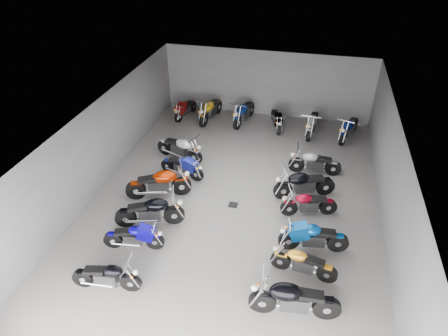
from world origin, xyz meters
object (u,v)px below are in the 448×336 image
at_px(motorcycle_right_c, 313,237).
at_px(motorcycle_right_d, 308,204).
at_px(motorcycle_right_b, 303,263).
at_px(motorcycle_back_b, 211,110).
at_px(motorcycle_left_e, 182,166).
at_px(drain_grate, 233,205).
at_px(motorcycle_back_c, 244,112).
at_px(motorcycle_left_b, 134,237).
at_px(motorcycle_back_a, 185,109).
at_px(motorcycle_back_d, 276,119).
at_px(motorcycle_left_d, 159,183).
at_px(motorcycle_right_e, 304,184).
at_px(motorcycle_right_a, 294,300).
at_px(motorcycle_left_a, 107,276).
at_px(motorcycle_right_f, 314,163).
at_px(motorcycle_back_e, 312,123).
at_px(motorcycle_left_c, 150,212).
at_px(motorcycle_left_f, 180,148).
at_px(motorcycle_back_f, 349,128).

bearing_deg(motorcycle_right_c, motorcycle_right_d, -1.83).
relative_size(motorcycle_right_b, motorcycle_back_b, 0.83).
relative_size(motorcycle_left_e, motorcycle_right_b, 0.97).
distance_m(drain_grate, motorcycle_back_c, 6.41).
distance_m(motorcycle_left_b, motorcycle_back_b, 8.96).
height_order(motorcycle_back_a, motorcycle_back_d, motorcycle_back_d).
distance_m(motorcycle_left_d, motorcycle_right_c, 5.64).
bearing_deg(motorcycle_right_d, motorcycle_right_e, -3.35).
bearing_deg(drain_grate, motorcycle_right_e, 24.91).
height_order(motorcycle_left_e, motorcycle_right_a, motorcycle_right_a).
height_order(motorcycle_left_b, motorcycle_back_c, motorcycle_back_c).
xyz_separation_m(motorcycle_left_a, motorcycle_back_a, (-1.24, 10.59, -0.01)).
distance_m(motorcycle_left_a, motorcycle_left_b, 1.61).
bearing_deg(motorcycle_right_f, motorcycle_back_c, 40.89).
bearing_deg(motorcycle_right_e, motorcycle_back_b, 20.85).
bearing_deg(drain_grate, motorcycle_right_d, 2.16).
relative_size(motorcycle_left_d, motorcycle_right_e, 1.04).
bearing_deg(motorcycle_back_e, motorcycle_right_e, 96.04).
xyz_separation_m(motorcycle_left_c, motorcycle_back_c, (1.53, 7.94, 0.00)).
height_order(motorcycle_left_e, motorcycle_right_d, motorcycle_right_d).
xyz_separation_m(motorcycle_left_e, motorcycle_left_f, (-0.49, 1.18, 0.07)).
xyz_separation_m(motorcycle_right_f, motorcycle_back_d, (-1.91, 3.42, -0.03)).
xyz_separation_m(motorcycle_left_c, motorcycle_back_d, (3.11, 7.72, -0.08)).
bearing_deg(motorcycle_left_a, motorcycle_right_b, 101.89).
height_order(motorcycle_left_b, motorcycle_right_a, motorcycle_right_a).
bearing_deg(motorcycle_right_c, motorcycle_back_d, 5.34).
height_order(motorcycle_left_d, motorcycle_right_b, motorcycle_left_d).
bearing_deg(motorcycle_left_a, motorcycle_left_d, 174.96).
bearing_deg(motorcycle_left_a, motorcycle_back_e, 147.74).
bearing_deg(motorcycle_left_d, motorcycle_back_e, 117.96).
relative_size(motorcycle_left_d, motorcycle_right_b, 1.17).
relative_size(motorcycle_left_a, motorcycle_back_f, 0.94).
bearing_deg(motorcycle_back_b, motorcycle_left_e, 102.57).
distance_m(motorcycle_right_e, motorcycle_right_f, 1.64).
distance_m(motorcycle_back_c, motorcycle_back_e, 3.26).
xyz_separation_m(motorcycle_left_c, motorcycle_back_e, (4.76, 7.58, -0.01)).
bearing_deg(motorcycle_right_d, motorcycle_left_d, 76.01).
height_order(motorcycle_left_c, motorcycle_right_a, motorcycle_right_a).
relative_size(motorcycle_right_c, motorcycle_back_a, 1.14).
height_order(motorcycle_right_e, motorcycle_back_f, motorcycle_right_e).
bearing_deg(motorcycle_left_b, drain_grate, 127.60).
xyz_separation_m(motorcycle_left_e, motorcycle_right_b, (4.85, -3.91, 0.01)).
relative_size(motorcycle_left_e, motorcycle_left_f, 0.87).
distance_m(motorcycle_left_e, motorcycle_right_f, 5.10).
relative_size(motorcycle_right_a, motorcycle_right_f, 1.15).
xyz_separation_m(motorcycle_right_f, motorcycle_back_f, (1.36, 3.20, 0.03)).
bearing_deg(motorcycle_right_b, motorcycle_back_b, 37.84).
xyz_separation_m(motorcycle_right_d, motorcycle_back_c, (-3.42, 6.23, 0.08)).
bearing_deg(motorcycle_right_f, motorcycle_left_d, 114.87).
xyz_separation_m(drain_grate, motorcycle_back_d, (0.72, 6.11, 0.45)).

